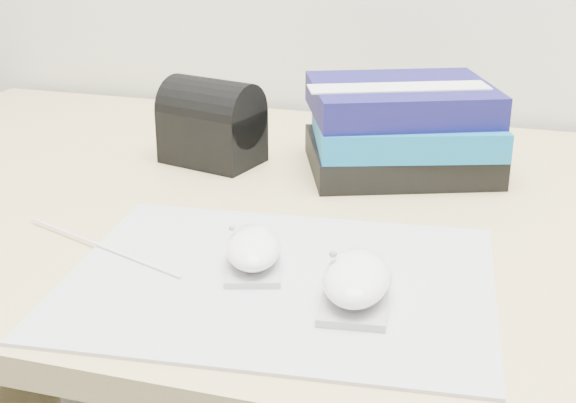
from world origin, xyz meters
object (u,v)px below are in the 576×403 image
(desk, at_px, (398,356))
(mouse_front, at_px, (356,280))
(mouse_rear, at_px, (253,250))
(book_stack, at_px, (402,128))
(pouch, at_px, (212,122))

(desk, xyz_separation_m, mouse_front, (-0.00, -0.29, 0.26))
(desk, relative_size, mouse_rear, 14.61)
(desk, relative_size, book_stack, 5.55)
(mouse_front, bearing_deg, pouch, 129.05)
(mouse_rear, bearing_deg, pouch, 118.54)
(mouse_front, height_order, pouch, pouch)
(desk, bearing_deg, mouse_rear, -113.92)
(mouse_rear, bearing_deg, book_stack, 75.37)
(desk, bearing_deg, mouse_front, -90.26)
(mouse_rear, height_order, pouch, pouch)
(desk, xyz_separation_m, mouse_rear, (-0.11, -0.25, 0.26))
(mouse_front, bearing_deg, book_stack, 93.40)
(mouse_rear, relative_size, pouch, 0.76)
(mouse_rear, xyz_separation_m, mouse_front, (0.11, -0.04, 0.00))
(book_stack, bearing_deg, pouch, -170.62)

